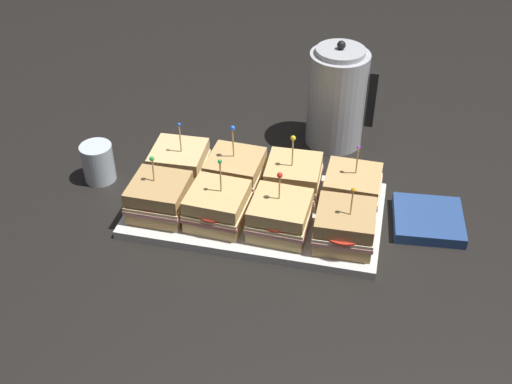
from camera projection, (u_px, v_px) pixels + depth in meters
ground_plane at (256, 213)px, 1.39m from camera, size 6.00×6.00×0.00m
serving_platter at (256, 210)px, 1.38m from camera, size 0.54×0.29×0.02m
sandwich_front_far_left at (160, 198)px, 1.34m from camera, size 0.12×0.12×0.14m
sandwich_front_center_left at (218, 207)px, 1.31m from camera, size 0.13×0.13×0.15m
sandwich_front_center_right at (280, 216)px, 1.29m from camera, size 0.12×0.12×0.14m
sandwich_front_far_right at (345, 227)px, 1.27m from camera, size 0.12×0.13×0.14m
sandwich_back_far_left at (179, 164)px, 1.43m from camera, size 0.12×0.12×0.15m
sandwich_back_center_left at (235, 172)px, 1.41m from camera, size 0.13×0.13×0.16m
sandwich_back_center_right at (293, 178)px, 1.39m from camera, size 0.12×0.12×0.15m
sandwich_back_far_right at (352, 188)px, 1.37m from camera, size 0.12×0.12×0.14m
kettle_steel at (337, 98)px, 1.54m from camera, size 0.16×0.14×0.27m
drinking_glass at (98, 163)px, 1.46m from camera, size 0.07×0.07×0.09m
napkin_stack at (428, 220)px, 1.35m from camera, size 0.16×0.16×0.02m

